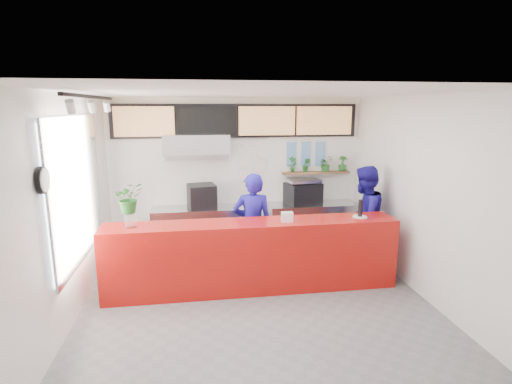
# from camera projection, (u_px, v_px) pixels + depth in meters

# --- Properties ---
(floor) EXTENTS (5.00, 5.00, 0.00)m
(floor) POSITION_uv_depth(u_px,v_px,m) (256.00, 301.00, 5.92)
(floor) COLOR slate
(floor) RESTS_ON ground
(ceiling) EXTENTS (5.00, 5.00, 0.00)m
(ceiling) POSITION_uv_depth(u_px,v_px,m) (257.00, 93.00, 5.29)
(ceiling) COLOR silver
(wall_back) EXTENTS (5.00, 0.00, 5.00)m
(wall_back) POSITION_uv_depth(u_px,v_px,m) (238.00, 174.00, 8.02)
(wall_back) COLOR white
(wall_back) RESTS_ON ground
(wall_left) EXTENTS (0.00, 5.00, 5.00)m
(wall_left) POSITION_uv_depth(u_px,v_px,m) (69.00, 209.00, 5.24)
(wall_left) COLOR white
(wall_left) RESTS_ON ground
(wall_right) EXTENTS (0.00, 5.00, 5.00)m
(wall_right) POSITION_uv_depth(u_px,v_px,m) (421.00, 197.00, 5.98)
(wall_right) COLOR white
(wall_right) RESTS_ON ground
(service_counter) EXTENTS (4.50, 0.60, 1.10)m
(service_counter) POSITION_uv_depth(u_px,v_px,m) (253.00, 256.00, 6.19)
(service_counter) COLOR #A5100B
(service_counter) RESTS_ON ground
(cream_band) EXTENTS (5.00, 0.02, 0.80)m
(cream_band) POSITION_uv_depth(u_px,v_px,m) (237.00, 118.00, 7.78)
(cream_band) COLOR beige
(cream_band) RESTS_ON wall_back
(prep_bench) EXTENTS (1.80, 0.60, 0.90)m
(prep_bench) POSITION_uv_depth(u_px,v_px,m) (199.00, 230.00, 7.84)
(prep_bench) COLOR #B2B5BA
(prep_bench) RESTS_ON ground
(panini_oven) EXTENTS (0.58, 0.58, 0.45)m
(panini_oven) POSITION_uv_depth(u_px,v_px,m) (202.00, 196.00, 7.70)
(panini_oven) COLOR black
(panini_oven) RESTS_ON prep_bench
(extraction_hood) EXTENTS (1.20, 0.70, 0.35)m
(extraction_hood) POSITION_uv_depth(u_px,v_px,m) (197.00, 143.00, 7.43)
(extraction_hood) COLOR #B2B5BA
(extraction_hood) RESTS_ON ceiling
(hood_lip) EXTENTS (1.20, 0.69, 0.31)m
(hood_lip) POSITION_uv_depth(u_px,v_px,m) (197.00, 154.00, 7.47)
(hood_lip) COLOR #B2B5BA
(hood_lip) RESTS_ON ceiling
(right_bench) EXTENTS (1.80, 0.60, 0.90)m
(right_bench) POSITION_uv_depth(u_px,v_px,m) (312.00, 225.00, 8.17)
(right_bench) COLOR #B2B5BA
(right_bench) RESTS_ON ground
(espresso_machine) EXTENTS (0.76, 0.63, 0.43)m
(espresso_machine) POSITION_uv_depth(u_px,v_px,m) (303.00, 194.00, 8.00)
(espresso_machine) COLOR black
(espresso_machine) RESTS_ON right_bench
(espresso_tray) EXTENTS (0.68, 0.51, 0.06)m
(espresso_tray) POSITION_uv_depth(u_px,v_px,m) (303.00, 181.00, 7.95)
(espresso_tray) COLOR #A2A3A9
(espresso_tray) RESTS_ON espresso_machine
(herb_shelf) EXTENTS (1.40, 0.18, 0.04)m
(herb_shelf) POSITION_uv_depth(u_px,v_px,m) (316.00, 173.00, 8.16)
(herb_shelf) COLOR brown
(herb_shelf) RESTS_ON wall_back
(menu_board_far_left) EXTENTS (1.10, 0.10, 0.55)m
(menu_board_far_left) POSITION_uv_depth(u_px,v_px,m) (144.00, 121.00, 7.43)
(menu_board_far_left) COLOR tan
(menu_board_far_left) RESTS_ON wall_back
(menu_board_mid_left) EXTENTS (1.10, 0.10, 0.55)m
(menu_board_mid_left) POSITION_uv_depth(u_px,v_px,m) (207.00, 121.00, 7.60)
(menu_board_mid_left) COLOR black
(menu_board_mid_left) RESTS_ON wall_back
(menu_board_mid_right) EXTENTS (1.10, 0.10, 0.55)m
(menu_board_mid_right) POSITION_uv_depth(u_px,v_px,m) (267.00, 121.00, 7.77)
(menu_board_mid_right) COLOR tan
(menu_board_mid_right) RESTS_ON wall_back
(menu_board_far_right) EXTENTS (1.10, 0.10, 0.55)m
(menu_board_far_right) POSITION_uv_depth(u_px,v_px,m) (324.00, 121.00, 7.94)
(menu_board_far_right) COLOR tan
(menu_board_far_right) RESTS_ON wall_back
(soffit) EXTENTS (4.80, 0.04, 0.65)m
(soffit) POSITION_uv_depth(u_px,v_px,m) (237.00, 121.00, 7.77)
(soffit) COLOR black
(soffit) RESTS_ON wall_back
(window_pane) EXTENTS (0.04, 2.20, 1.90)m
(window_pane) POSITION_uv_depth(u_px,v_px,m) (76.00, 190.00, 5.49)
(window_pane) COLOR silver
(window_pane) RESTS_ON wall_left
(window_frame) EXTENTS (0.03, 2.30, 2.00)m
(window_frame) POSITION_uv_depth(u_px,v_px,m) (78.00, 190.00, 5.49)
(window_frame) COLOR #B2B5BA
(window_frame) RESTS_ON wall_left
(wall_clock_rim) EXTENTS (0.05, 0.30, 0.30)m
(wall_clock_rim) POSITION_uv_depth(u_px,v_px,m) (42.00, 180.00, 4.26)
(wall_clock_rim) COLOR black
(wall_clock_rim) RESTS_ON wall_left
(wall_clock_face) EXTENTS (0.02, 0.26, 0.26)m
(wall_clock_face) POSITION_uv_depth(u_px,v_px,m) (45.00, 180.00, 4.26)
(wall_clock_face) COLOR white
(wall_clock_face) RESTS_ON wall_left
(track_rail) EXTENTS (0.05, 2.40, 0.04)m
(track_rail) POSITION_uv_depth(u_px,v_px,m) (91.00, 97.00, 5.00)
(track_rail) COLOR black
(track_rail) RESTS_ON ceiling
(dec_plate_a) EXTENTS (0.24, 0.03, 0.24)m
(dec_plate_a) POSITION_uv_depth(u_px,v_px,m) (245.00, 161.00, 7.96)
(dec_plate_a) COLOR silver
(dec_plate_a) RESTS_ON wall_back
(dec_plate_b) EXTENTS (0.24, 0.03, 0.24)m
(dec_plate_b) POSITION_uv_depth(u_px,v_px,m) (260.00, 166.00, 8.03)
(dec_plate_b) COLOR silver
(dec_plate_b) RESTS_ON wall_back
(dec_plate_c) EXTENTS (0.24, 0.03, 0.24)m
(dec_plate_c) POSITION_uv_depth(u_px,v_px,m) (245.00, 176.00, 8.03)
(dec_plate_c) COLOR silver
(dec_plate_c) RESTS_ON wall_back
(dec_plate_d) EXTENTS (0.24, 0.03, 0.24)m
(dec_plate_d) POSITION_uv_depth(u_px,v_px,m) (262.00, 154.00, 7.99)
(dec_plate_d) COLOR silver
(dec_plate_d) RESTS_ON wall_back
(photo_frame_a) EXTENTS (0.20, 0.02, 0.25)m
(photo_frame_a) POSITION_uv_depth(u_px,v_px,m) (292.00, 148.00, 8.06)
(photo_frame_a) COLOR #598CBF
(photo_frame_a) RESTS_ON wall_back
(photo_frame_b) EXTENTS (0.20, 0.02, 0.25)m
(photo_frame_b) POSITION_uv_depth(u_px,v_px,m) (306.00, 148.00, 8.11)
(photo_frame_b) COLOR #598CBF
(photo_frame_b) RESTS_ON wall_back
(photo_frame_c) EXTENTS (0.20, 0.02, 0.25)m
(photo_frame_c) POSITION_uv_depth(u_px,v_px,m) (320.00, 148.00, 8.15)
(photo_frame_c) COLOR #598CBF
(photo_frame_c) RESTS_ON wall_back
(photo_frame_d) EXTENTS (0.20, 0.02, 0.25)m
(photo_frame_d) POSITION_uv_depth(u_px,v_px,m) (291.00, 160.00, 8.11)
(photo_frame_d) COLOR #598CBF
(photo_frame_d) RESTS_ON wall_back
(photo_frame_e) EXTENTS (0.20, 0.02, 0.25)m
(photo_frame_e) POSITION_uv_depth(u_px,v_px,m) (306.00, 160.00, 8.16)
(photo_frame_e) COLOR #598CBF
(photo_frame_e) RESTS_ON wall_back
(photo_frame_f) EXTENTS (0.20, 0.02, 0.25)m
(photo_frame_f) POSITION_uv_depth(u_px,v_px,m) (320.00, 160.00, 8.20)
(photo_frame_f) COLOR #598CBF
(photo_frame_f) RESTS_ON wall_back
(staff_center) EXTENTS (0.70, 0.51, 1.77)m
(staff_center) POSITION_uv_depth(u_px,v_px,m) (253.00, 225.00, 6.63)
(staff_center) COLOR navy
(staff_center) RESTS_ON ground
(staff_right) EXTENTS (1.13, 1.09, 1.82)m
(staff_right) POSITION_uv_depth(u_px,v_px,m) (363.00, 217.00, 7.02)
(staff_right) COLOR navy
(staff_right) RESTS_ON ground
(herb_a) EXTENTS (0.20, 0.16, 0.33)m
(herb_a) POSITION_uv_depth(u_px,v_px,m) (293.00, 164.00, 8.05)
(herb_a) COLOR #205C20
(herb_a) RESTS_ON herb_shelf
(herb_b) EXTENTS (0.19, 0.17, 0.28)m
(herb_b) POSITION_uv_depth(u_px,v_px,m) (306.00, 165.00, 8.10)
(herb_b) COLOR #205C20
(herb_b) RESTS_ON herb_shelf
(herb_c) EXTENTS (0.37, 0.35, 0.32)m
(herb_c) POSITION_uv_depth(u_px,v_px,m) (326.00, 164.00, 8.16)
(herb_c) COLOR #205C20
(herb_c) RESTS_ON herb_shelf
(herb_d) EXTENTS (0.19, 0.17, 0.31)m
(herb_d) POSITION_uv_depth(u_px,v_px,m) (343.00, 163.00, 8.21)
(herb_d) COLOR #205C20
(herb_d) RESTS_ON herb_shelf
(glass_vase) EXTENTS (0.22, 0.22, 0.21)m
(glass_vase) POSITION_uv_depth(u_px,v_px,m) (131.00, 221.00, 5.77)
(glass_vase) COLOR silver
(glass_vase) RESTS_ON service_counter
(basil_vase) EXTENTS (0.50, 0.47, 0.45)m
(basil_vase) POSITION_uv_depth(u_px,v_px,m) (129.00, 198.00, 5.70)
(basil_vase) COLOR #205C20
(basil_vase) RESTS_ON glass_vase
(napkin_holder) EXTENTS (0.17, 0.11, 0.15)m
(napkin_holder) POSITION_uv_depth(u_px,v_px,m) (287.00, 217.00, 6.08)
(napkin_holder) COLOR silver
(napkin_holder) RESTS_ON service_counter
(white_plate) EXTENTS (0.24, 0.24, 0.02)m
(white_plate) POSITION_uv_depth(u_px,v_px,m) (360.00, 217.00, 6.33)
(white_plate) COLOR silver
(white_plate) RESTS_ON service_counter
(pepper_mill) EXTENTS (0.09, 0.09, 0.27)m
(pepper_mill) POSITION_uv_depth(u_px,v_px,m) (360.00, 208.00, 6.30)
(pepper_mill) COLOR black
(pepper_mill) RESTS_ON white_plate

